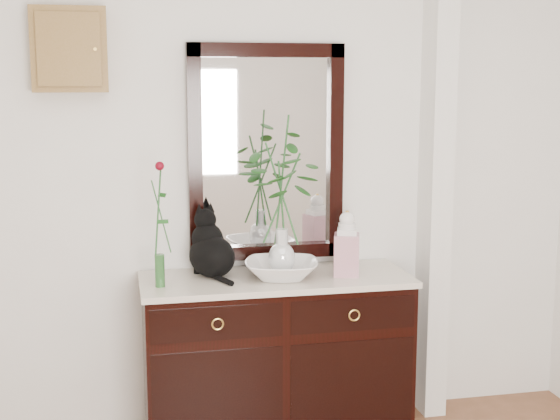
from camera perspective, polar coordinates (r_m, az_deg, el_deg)
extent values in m
cube|color=silver|center=(3.99, -2.45, 2.89)|extent=(3.60, 0.04, 2.70)
cube|color=silver|center=(4.20, 11.35, 3.04)|extent=(0.12, 0.20, 2.70)
cube|color=black|center=(3.97, -0.30, -10.34)|extent=(1.30, 0.50, 0.82)
cube|color=beige|center=(3.86, -0.31, -5.11)|extent=(1.33, 0.52, 0.03)
cube|color=black|center=(3.98, -1.00, 4.19)|extent=(0.80, 0.06, 1.10)
cube|color=white|center=(4.00, -1.04, 4.21)|extent=(0.66, 0.01, 0.96)
cube|color=brown|center=(3.88, -15.15, 11.27)|extent=(0.35, 0.10, 0.40)
imported|color=white|center=(3.82, 0.12, -4.36)|extent=(0.43, 0.43, 0.09)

